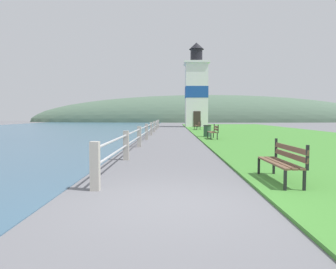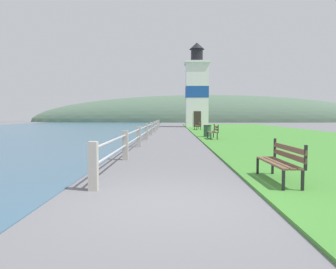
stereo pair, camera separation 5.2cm
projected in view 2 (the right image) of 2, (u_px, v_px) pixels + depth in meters
The scene contains 9 objects.
ground_plane at pixel (171, 204), 5.56m from camera, with size 160.00×160.00×0.00m, color slate.
grass_verge at pixel (275, 135), 24.42m from camera, with size 12.00×57.02×0.06m.
seawall_railing at pixel (149, 129), 22.17m from camera, with size 0.18×31.49×0.99m.
park_bench_near at pixel (282, 160), 7.17m from camera, with size 0.50×1.85×0.94m.
park_bench_midway at pixel (214, 131), 20.11m from camera, with size 0.49×1.69×0.94m.
park_bench_far at pixel (198, 125), 32.88m from camera, with size 0.56×1.76×0.94m.
lighthouse at pixel (197, 91), 41.84m from camera, with size 3.19×3.19×10.72m.
trash_bin at pixel (207, 131), 22.04m from camera, with size 0.54×0.54×0.84m.
distant_hillside at pixel (208, 122), 73.33m from camera, with size 80.00×16.00×12.00m.
Camera 2 is at (0.02, -5.48, 1.51)m, focal length 35.00 mm.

